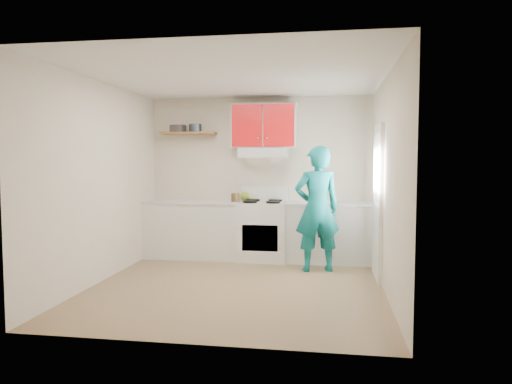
% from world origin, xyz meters
% --- Properties ---
extents(floor, '(3.80, 3.80, 0.00)m').
position_xyz_m(floor, '(0.00, 0.00, 0.00)').
color(floor, brown).
rests_on(floor, ground).
extents(ceiling, '(3.60, 3.80, 0.04)m').
position_xyz_m(ceiling, '(0.00, 0.00, 2.60)').
color(ceiling, white).
rests_on(ceiling, floor).
extents(back_wall, '(3.60, 0.04, 2.60)m').
position_xyz_m(back_wall, '(0.00, 1.90, 1.30)').
color(back_wall, beige).
rests_on(back_wall, floor).
extents(front_wall, '(3.60, 0.04, 2.60)m').
position_xyz_m(front_wall, '(0.00, -1.90, 1.30)').
color(front_wall, beige).
rests_on(front_wall, floor).
extents(left_wall, '(0.04, 3.80, 2.60)m').
position_xyz_m(left_wall, '(-1.80, 0.00, 1.30)').
color(left_wall, beige).
rests_on(left_wall, floor).
extents(right_wall, '(0.04, 3.80, 2.60)m').
position_xyz_m(right_wall, '(1.80, 0.00, 1.30)').
color(right_wall, beige).
rests_on(right_wall, floor).
extents(door, '(0.05, 0.85, 2.05)m').
position_xyz_m(door, '(1.78, 0.70, 1.02)').
color(door, white).
rests_on(door, floor).
extents(door_glass, '(0.01, 0.55, 0.95)m').
position_xyz_m(door_glass, '(1.75, 0.70, 1.45)').
color(door_glass, white).
rests_on(door_glass, door).
extents(counter_left, '(1.52, 0.60, 0.90)m').
position_xyz_m(counter_left, '(-1.04, 1.60, 0.45)').
color(counter_left, silver).
rests_on(counter_left, floor).
extents(counter_right, '(1.32, 0.60, 0.90)m').
position_xyz_m(counter_right, '(1.14, 1.60, 0.45)').
color(counter_right, silver).
rests_on(counter_right, floor).
extents(stove, '(0.76, 0.65, 0.92)m').
position_xyz_m(stove, '(0.10, 1.57, 0.46)').
color(stove, white).
rests_on(stove, floor).
extents(range_hood, '(0.76, 0.44, 0.15)m').
position_xyz_m(range_hood, '(0.10, 1.68, 1.70)').
color(range_hood, silver).
rests_on(range_hood, back_wall).
extents(upper_cabinets, '(1.02, 0.33, 0.70)m').
position_xyz_m(upper_cabinets, '(0.10, 1.73, 2.12)').
color(upper_cabinets, '#B71011').
rests_on(upper_cabinets, back_wall).
extents(shelf, '(0.90, 0.30, 0.04)m').
position_xyz_m(shelf, '(-1.15, 1.75, 2.02)').
color(shelf, brown).
rests_on(shelf, back_wall).
extents(books, '(0.24, 0.19, 0.12)m').
position_xyz_m(books, '(-1.32, 1.71, 2.10)').
color(books, '#393237').
rests_on(books, shelf).
extents(tin, '(0.23, 0.23, 0.12)m').
position_xyz_m(tin, '(-1.03, 1.71, 2.10)').
color(tin, '#333D4C').
rests_on(tin, shelf).
extents(kettle, '(0.19, 0.19, 0.15)m').
position_xyz_m(kettle, '(-0.22, 1.77, 0.99)').
color(kettle, olive).
rests_on(kettle, stove).
extents(crock, '(0.16, 0.16, 0.16)m').
position_xyz_m(crock, '(-0.33, 1.54, 0.98)').
color(crock, '#503D23').
rests_on(crock, counter_left).
extents(cutting_board, '(0.32, 0.25, 0.02)m').
position_xyz_m(cutting_board, '(0.89, 1.62, 0.91)').
color(cutting_board, olive).
rests_on(cutting_board, counter_right).
extents(silicone_mat, '(0.30, 0.26, 0.01)m').
position_xyz_m(silicone_mat, '(1.40, 1.66, 0.90)').
color(silicone_mat, red).
rests_on(silicone_mat, counter_right).
extents(person, '(0.74, 0.58, 1.78)m').
position_xyz_m(person, '(0.96, 0.96, 0.89)').
color(person, '#0D7276').
rests_on(person, floor).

